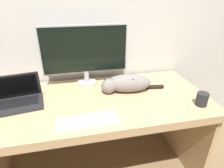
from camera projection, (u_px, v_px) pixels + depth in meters
The scene contains 7 objects.
wall_back at pixel (84, 15), 1.53m from camera, with size 6.40×0.06×2.60m.
desk at pixel (94, 115), 1.45m from camera, with size 1.71×0.76×0.76m.
monitor at pixel (85, 52), 1.50m from camera, with size 0.69×0.16×0.49m.
laptop at pixel (16, 99), 1.30m from camera, with size 0.37×0.27×0.23m.
external_keyboard at pixel (88, 121), 1.13m from camera, with size 0.38×0.14×0.02m.
cat at pixel (126, 83), 1.46m from camera, with size 0.51×0.20×0.14m.
coffee_mug at pixel (202, 99), 1.29m from camera, with size 0.08×0.08×0.09m.
Camera 1 is at (-0.12, -0.81, 1.47)m, focal length 30.00 mm.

